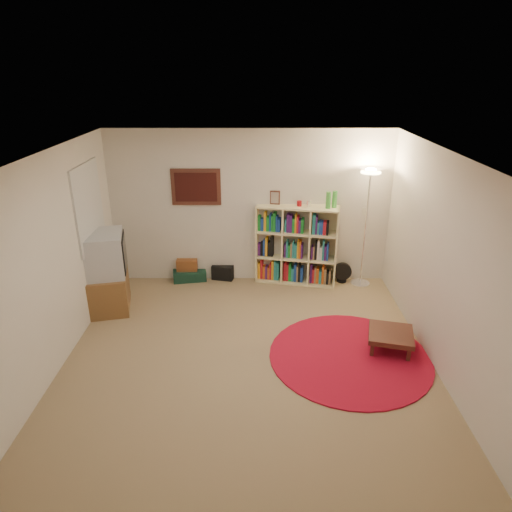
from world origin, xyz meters
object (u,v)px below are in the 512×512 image
Objects in this scene: tv_stand at (107,273)px; side_table at (391,335)px; suitcase at (190,274)px; bookshelf at (295,246)px; floor_fan at (342,272)px; floor_lamp at (369,189)px.

tv_stand is 1.78× the size of side_table.
side_table reaches higher than suitcase.
bookshelf is 0.92m from floor_fan.
suitcase is (1.05, 0.98, -0.48)m from tv_stand.
bookshelf is at bearing 172.71° from floor_lamp.
floor_fan is (0.79, -0.05, -0.46)m from bookshelf.
side_table is at bearing -50.96° from bookshelf.
bookshelf is at bearing -179.46° from floor_fan.
floor_lamp reaches higher than suitcase.
floor_lamp is at bearing -14.04° from suitcase.
floor_fan is 0.53× the size of side_table.
tv_stand is (-2.83, -0.92, -0.07)m from bookshelf.
side_table is at bearing -46.32° from suitcase.
suitcase is 0.91× the size of side_table.
suitcase is at bearing -170.69° from bookshelf.
bookshelf reaches higher than tv_stand.
tv_stand is 1.96× the size of suitcase.
floor_lamp reaches higher than bookshelf.
floor_lamp is at bearing 89.40° from side_table.
floor_lamp is 3.25m from suitcase.
floor_lamp is (1.09, -0.14, 0.98)m from bookshelf.
suitcase is at bearing -178.34° from floor_fan.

